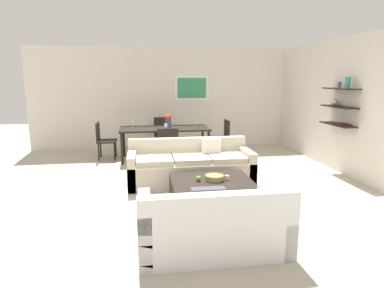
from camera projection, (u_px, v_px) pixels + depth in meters
name	position (u px, v px, depth m)	size (l,w,h in m)	color
ground_plane	(199.00, 187.00, 5.84)	(18.00, 18.00, 0.00)	#BCB29E
back_wall_unit	(189.00, 98.00, 9.04)	(8.40, 0.09, 2.70)	silver
right_wall_shelf_unit	(344.00, 106.00, 6.59)	(0.34, 8.20, 2.70)	silver
sofa_beige	(190.00, 167.00, 6.09)	(2.25, 0.90, 0.78)	beige
loveseat_white	(212.00, 225.00, 3.70)	(1.65, 0.90, 0.78)	white
coffee_table	(211.00, 192.00, 5.07)	(1.22, 0.97, 0.38)	black
decorative_bowl	(214.00, 177.00, 5.02)	(0.29, 0.29, 0.08)	#99844C
candle_jar	(227.00, 178.00, 5.03)	(0.07, 0.07, 0.07)	silver
apple_on_coffee_table	(198.00, 178.00, 4.97)	(0.08, 0.08, 0.08)	#669E2D
dining_table	(165.00, 130.00, 7.78)	(2.08, 0.91, 0.75)	black
dining_chair_right_far	(222.00, 135.00, 8.22)	(0.44, 0.44, 0.88)	black
dining_chair_left_far	(103.00, 138.00, 7.80)	(0.44, 0.44, 0.88)	black
dining_chair_foot	(168.00, 145.00, 6.98)	(0.44, 0.44, 0.88)	black
dining_chair_head	(163.00, 132.00, 8.64)	(0.44, 0.44, 0.88)	black
wine_glass_foot	(166.00, 126.00, 7.36)	(0.07, 0.07, 0.15)	silver
wine_glass_right_far	(195.00, 122.00, 7.96)	(0.07, 0.07, 0.16)	silver
wine_glass_left_far	(132.00, 123.00, 7.74)	(0.06, 0.06, 0.16)	silver
centerpiece_vase	(168.00, 121.00, 7.76)	(0.16, 0.16, 0.31)	#4C518C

